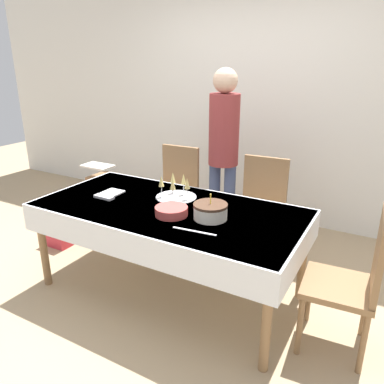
% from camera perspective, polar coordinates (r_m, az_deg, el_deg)
% --- Properties ---
extents(ground_plane, '(12.00, 12.00, 0.00)m').
position_cam_1_polar(ground_plane, '(3.14, -3.32, -14.61)').
color(ground_plane, tan).
extents(wall_back, '(8.00, 0.05, 2.70)m').
position_cam_1_polar(wall_back, '(4.28, 10.10, 13.79)').
color(wall_back, silver).
rests_on(wall_back, ground_plane).
extents(dining_table, '(2.01, 1.00, 0.72)m').
position_cam_1_polar(dining_table, '(2.83, -3.57, -4.16)').
color(dining_table, white).
rests_on(dining_table, ground_plane).
extents(dining_chair_far_left, '(0.43, 0.43, 0.95)m').
position_cam_1_polar(dining_chair_far_left, '(3.73, -2.53, 0.22)').
color(dining_chair_far_left, olive).
rests_on(dining_chair_far_left, ground_plane).
extents(dining_chair_far_right, '(0.44, 0.44, 0.95)m').
position_cam_1_polar(dining_chair_far_right, '(3.38, 10.39, -2.23)').
color(dining_chair_far_right, olive).
rests_on(dining_chair_far_right, ground_plane).
extents(dining_chair_right_end, '(0.45, 0.45, 0.95)m').
position_cam_1_polar(dining_chair_right_end, '(2.50, 23.57, -11.84)').
color(dining_chair_right_end, olive).
rests_on(dining_chair_right_end, ground_plane).
extents(birthday_cake, '(0.24, 0.24, 0.18)m').
position_cam_1_polar(birthday_cake, '(2.57, 2.81, -2.94)').
color(birthday_cake, silver).
rests_on(birthday_cake, dining_table).
extents(champagne_tray, '(0.32, 0.32, 0.18)m').
position_cam_1_polar(champagne_tray, '(2.96, -2.49, 0.57)').
color(champagne_tray, silver).
rests_on(champagne_tray, dining_table).
extents(plate_stack_main, '(0.23, 0.23, 0.06)m').
position_cam_1_polar(plate_stack_main, '(2.64, -3.16, -2.92)').
color(plate_stack_main, '#CC4C47').
rests_on(plate_stack_main, dining_table).
extents(cake_knife, '(0.30, 0.05, 0.00)m').
position_cam_1_polar(cake_knife, '(2.40, 0.34, -5.99)').
color(cake_knife, silver).
rests_on(cake_knife, dining_table).
extents(fork_pile, '(0.17, 0.06, 0.02)m').
position_cam_1_polar(fork_pile, '(3.04, -13.27, -0.75)').
color(fork_pile, silver).
rests_on(fork_pile, dining_table).
extents(napkin_pile, '(0.15, 0.15, 0.01)m').
position_cam_1_polar(napkin_pile, '(3.14, -12.02, -0.06)').
color(napkin_pile, white).
rests_on(napkin_pile, dining_table).
extents(person_standing, '(0.28, 0.28, 1.70)m').
position_cam_1_polar(person_standing, '(3.52, 4.79, 7.49)').
color(person_standing, '#3F4C72').
rests_on(person_standing, ground_plane).
extents(high_chair, '(0.33, 0.35, 0.71)m').
position_cam_1_polar(high_chair, '(4.18, -13.20, 1.25)').
color(high_chair, olive).
rests_on(high_chair, ground_plane).
extents(gift_bag, '(0.25, 0.15, 0.23)m').
position_cam_1_polar(gift_bag, '(3.97, -19.74, -6.14)').
color(gift_bag, '#CC333F').
rests_on(gift_bag, ground_plane).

